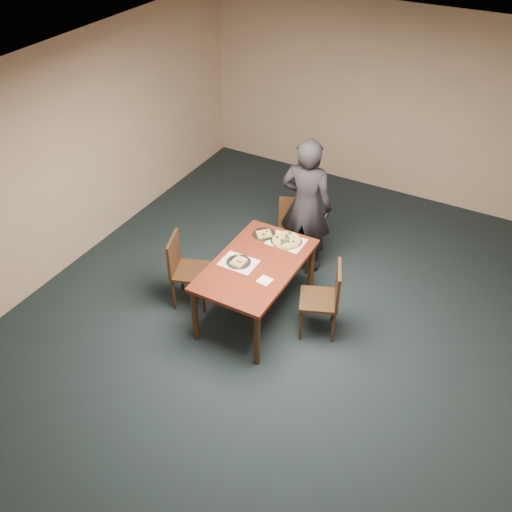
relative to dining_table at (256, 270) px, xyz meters
The scene contains 13 objects.
ground 0.89m from the dining_table, 49.64° to the right, with size 8.00×8.00×0.00m, color black.
room_shell 1.23m from the dining_table, 49.64° to the right, with size 8.00×8.00×8.00m.
dining_table is the anchor object (origin of this frame).
chair_far 1.14m from the dining_table, 92.96° to the left, with size 0.56×0.56×0.91m.
chair_left 0.89m from the dining_table, 166.80° to the right, with size 0.54×0.54×0.91m.
chair_right 0.84m from the dining_table, ahead, with size 0.55×0.55×0.91m.
diner 1.15m from the dining_table, 85.45° to the left, with size 0.66×0.43×1.82m, color black.
placemat_main 0.55m from the dining_table, 77.63° to the left, with size 0.42×0.32×0.00m, color white.
placemat_near 0.22m from the dining_table, 153.29° to the right, with size 0.40×0.30×0.00m, color white.
pizza_pan 0.55m from the dining_table, 77.56° to the left, with size 0.37×0.37×0.07m.
slice_plate_near 0.22m from the dining_table, 153.00° to the right, with size 0.28×0.28×0.05m.
slice_plate_far 0.57m from the dining_table, 108.89° to the left, with size 0.28×0.28×0.06m.
napkin 0.33m from the dining_table, 44.25° to the right, with size 0.14×0.14×0.01m, color white.
Camera 1 is at (2.03, -3.94, 4.67)m, focal length 40.00 mm.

